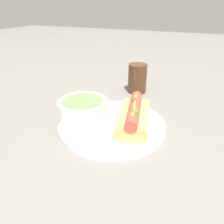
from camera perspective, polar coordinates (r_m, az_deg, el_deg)
name	(u,v)px	position (r m, az deg, el deg)	size (l,w,h in m)	color
ground_plane	(112,128)	(0.54, 0.00, -4.11)	(4.00, 4.00, 0.00)	slate
dinner_plate	(112,125)	(0.54, 0.00, -3.43)	(0.26, 0.26, 0.01)	white
hot_dog	(134,115)	(0.52, 5.73, -0.90)	(0.18, 0.11, 0.06)	tan
soup_bowl	(83,110)	(0.54, -7.54, 0.63)	(0.12, 0.12, 0.05)	silver
spoon	(95,122)	(0.53, -4.41, -2.60)	(0.13, 0.13, 0.01)	#B7B7BC
drinking_glass	(137,78)	(0.75, 6.63, 8.71)	(0.06, 0.06, 0.10)	#4C2D19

